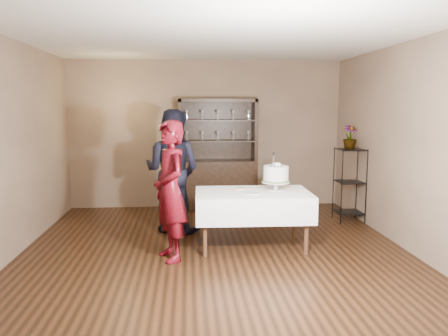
{
  "coord_description": "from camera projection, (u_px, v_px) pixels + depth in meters",
  "views": [
    {
      "loc": [
        -0.34,
        -5.6,
        1.87
      ],
      "look_at": [
        0.14,
        0.1,
        1.06
      ],
      "focal_mm": 35.0,
      "sensor_mm": 36.0,
      "label": 1
    }
  ],
  "objects": [
    {
      "name": "floor",
      "position": [
        214.0,
        248.0,
        5.82
      ],
      "size": [
        5.0,
        5.0,
        0.0
      ],
      "primitive_type": "plane",
      "color": "black",
      "rests_on": "ground"
    },
    {
      "name": "ceiling",
      "position": [
        214.0,
        39.0,
        5.44
      ],
      "size": [
        5.0,
        5.0,
        0.0
      ],
      "primitive_type": "plane",
      "rotation": [
        3.14,
        0.0,
        0.0
      ],
      "color": "silver",
      "rests_on": "back_wall"
    },
    {
      "name": "back_wall",
      "position": [
        206.0,
        135.0,
        8.09
      ],
      "size": [
        5.0,
        0.02,
        2.7
      ],
      "primitive_type": "cube",
      "color": "brown",
      "rests_on": "floor"
    },
    {
      "name": "wall_left",
      "position": [
        14.0,
        148.0,
        5.42
      ],
      "size": [
        0.02,
        5.0,
        2.7
      ],
      "primitive_type": "cube",
      "color": "brown",
      "rests_on": "floor"
    },
    {
      "name": "wall_right",
      "position": [
        401.0,
        145.0,
        5.83
      ],
      "size": [
        0.02,
        5.0,
        2.7
      ],
      "primitive_type": "cube",
      "color": "brown",
      "rests_on": "floor"
    },
    {
      "name": "china_hutch",
      "position": [
        218.0,
        173.0,
        7.96
      ],
      "size": [
        1.4,
        0.48,
        2.0
      ],
      "color": "black",
      "rests_on": "floor"
    },
    {
      "name": "plant_etagere",
      "position": [
        350.0,
        182.0,
        7.1
      ],
      "size": [
        0.42,
        0.42,
        1.2
      ],
      "color": "black",
      "rests_on": "floor"
    },
    {
      "name": "cake_table",
      "position": [
        253.0,
        205.0,
        5.78
      ],
      "size": [
        1.53,
        0.96,
        0.75
      ],
      "rotation": [
        0.0,
        0.0,
        -0.02
      ],
      "color": "white",
      "rests_on": "floor"
    },
    {
      "name": "woman",
      "position": [
        170.0,
        191.0,
        5.28
      ],
      "size": [
        0.61,
        0.73,
        1.71
      ],
      "primitive_type": "imported",
      "rotation": [
        0.0,
        0.0,
        -1.2
      ],
      "color": "#3A050A",
      "rests_on": "floor"
    },
    {
      "name": "man",
      "position": [
        172.0,
        171.0,
        6.51
      ],
      "size": [
        1.08,
        0.98,
        1.83
      ],
      "primitive_type": "imported",
      "rotation": [
        0.0,
        0.0,
        2.75
      ],
      "color": "black",
      "rests_on": "floor"
    },
    {
      "name": "cake",
      "position": [
        276.0,
        175.0,
        5.83
      ],
      "size": [
        0.38,
        0.38,
        0.52
      ],
      "rotation": [
        0.0,
        0.0,
        -0.12
      ],
      "color": "silver",
      "rests_on": "cake_table"
    },
    {
      "name": "plate_near",
      "position": [
        253.0,
        193.0,
        5.62
      ],
      "size": [
        0.22,
        0.22,
        0.01
      ],
      "primitive_type": "cylinder",
      "rotation": [
        0.0,
        0.0,
        0.24
      ],
      "color": "silver",
      "rests_on": "cake_table"
    },
    {
      "name": "plate_far",
      "position": [
        240.0,
        188.0,
        5.94
      ],
      "size": [
        0.19,
        0.19,
        0.01
      ],
      "primitive_type": "cylinder",
      "rotation": [
        0.0,
        0.0,
        -0.21
      ],
      "color": "silver",
      "rests_on": "cake_table"
    },
    {
      "name": "potted_plant",
      "position": [
        350.0,
        137.0,
        7.0
      ],
      "size": [
        0.27,
        0.27,
        0.38
      ],
      "primitive_type": "imported",
      "rotation": [
        0.0,
        0.0,
        0.31
      ],
      "color": "#476E34",
      "rests_on": "plant_etagere"
    }
  ]
}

